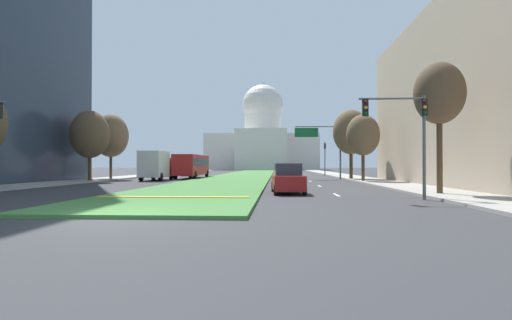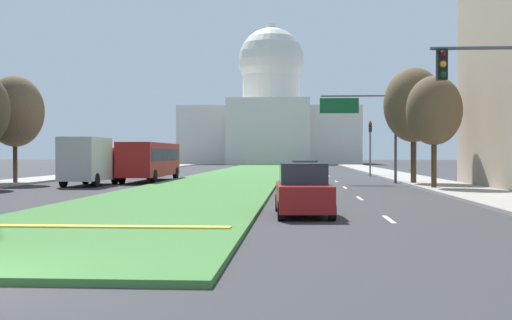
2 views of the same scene
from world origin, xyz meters
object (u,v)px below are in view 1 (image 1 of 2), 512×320
object	(u,v)px
street_tree_right_near	(439,94)
city_bus	(192,164)
street_tree_right_mid	(363,135)
traffic_light_near_right	(407,124)
sedan_midblock	(286,173)
street_tree_right_far	(351,132)
sedan_distant	(190,171)
traffic_light_far_right	(325,154)
street_tree_left_mid	(90,134)
overhead_guide_sign	(323,140)
street_tree_left_far	(111,136)
sedan_lead_stopped	(288,179)
capitol_building	(263,142)
box_truck_delivery	(156,165)

from	to	relation	value
street_tree_right_near	city_bus	world-z (taller)	street_tree_right_near
street_tree_right_mid	city_bus	world-z (taller)	street_tree_right_mid
traffic_light_near_right	street_tree_right_near	world-z (taller)	street_tree_right_near
sedan_midblock	street_tree_right_mid	bearing A→B (deg)	-26.81
traffic_light_near_right	street_tree_right_far	distance (m)	26.75
street_tree_right_far	sedan_midblock	xyz separation A→B (m)	(-7.51, -2.36, -4.67)
traffic_light_near_right	sedan_distant	size ratio (longest dim) A/B	1.26
traffic_light_far_right	sedan_distant	bearing A→B (deg)	-175.90
street_tree_left_mid	sedan_distant	size ratio (longest dim) A/B	1.75
street_tree_right_far	traffic_light_far_right	bearing A→B (deg)	93.92
street_tree_right_mid	sedan_distant	xyz separation A→B (m)	(-21.90, 20.96, -3.88)
traffic_light_near_right	overhead_guide_sign	size ratio (longest dim) A/B	0.80
street_tree_left_far	sedan_distant	bearing A→B (deg)	69.51
overhead_guide_sign	street_tree_right_far	distance (m)	3.66
street_tree_left_far	city_bus	xyz separation A→B (m)	(8.38, 5.19, -3.32)
sedan_lead_stopped	street_tree_right_mid	bearing A→B (deg)	64.01
street_tree_right_far	street_tree_right_mid	bearing A→B (deg)	-89.24
street_tree_right_near	street_tree_left_mid	bearing A→B (deg)	148.72
street_tree_right_near	street_tree_right_mid	world-z (taller)	street_tree_right_near
traffic_light_far_right	street_tree_right_near	bearing A→B (deg)	-87.39
capitol_building	street_tree_right_far	size ratio (longest dim) A/B	4.48
street_tree_right_near	box_truck_delivery	world-z (taller)	street_tree_right_near
capitol_building	street_tree_right_near	world-z (taller)	capitol_building
sedan_distant	city_bus	distance (m)	10.84
overhead_guide_sign	sedan_midblock	bearing A→B (deg)	-136.37
traffic_light_near_right	street_tree_right_mid	size ratio (longest dim) A/B	0.77
traffic_light_far_right	sedan_midblock	world-z (taller)	traffic_light_far_right
sedan_midblock	sedan_distant	distance (m)	22.32
street_tree_right_near	street_tree_left_far	xyz separation A→B (m)	(-28.39, 22.89, -0.63)
street_tree_left_mid	sedan_distant	distance (m)	22.55
sedan_midblock	box_truck_delivery	size ratio (longest dim) A/B	0.69
capitol_building	traffic_light_near_right	size ratio (longest dim) A/B	6.94
street_tree_right_near	city_bus	bearing A→B (deg)	125.47
traffic_light_far_right	sedan_lead_stopped	xyz separation A→B (m)	(-6.65, -38.54, -2.47)
sedan_lead_stopped	box_truck_delivery	world-z (taller)	box_truck_delivery
street_tree_right_far	street_tree_left_far	bearing A→B (deg)	-178.10
street_tree_right_far	box_truck_delivery	distance (m)	22.31
traffic_light_far_right	city_bus	xyz separation A→B (m)	(-18.18, -11.98, -1.54)
box_truck_delivery	city_bus	bearing A→B (deg)	69.83
street_tree_left_mid	street_tree_left_far	world-z (taller)	street_tree_left_far
street_tree_right_mid	street_tree_left_mid	bearing A→B (deg)	-178.96
street_tree_right_far	sedan_distant	xyz separation A→B (m)	(-21.82, 14.77, -4.67)
sedan_distant	street_tree_left_far	bearing A→B (deg)	-110.49
street_tree_right_mid	street_tree_left_far	size ratio (longest dim) A/B	0.89
city_bus	sedan_lead_stopped	bearing A→B (deg)	-66.53
street_tree_left_far	street_tree_right_far	bearing A→B (deg)	1.90
overhead_guide_sign	sedan_distant	bearing A→B (deg)	145.80
sedan_lead_stopped	street_tree_right_far	bearing A→B (deg)	70.79
street_tree_right_near	street_tree_right_mid	bearing A→B (deg)	92.05
sedan_midblock	traffic_light_far_right	bearing A→B (deg)	71.04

